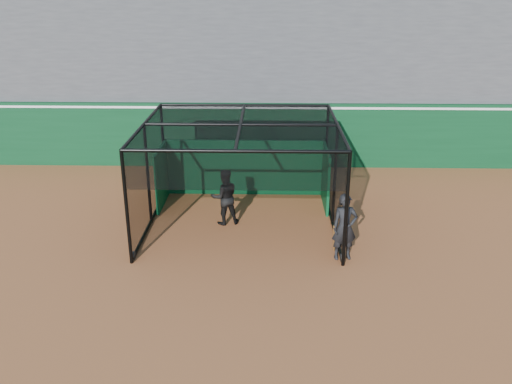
{
  "coord_description": "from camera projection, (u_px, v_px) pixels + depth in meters",
  "views": [
    {
      "loc": [
        0.72,
        -11.86,
        6.84
      ],
      "look_at": [
        0.41,
        2.0,
        1.4
      ],
      "focal_mm": 38.0,
      "sensor_mm": 36.0,
      "label": 1
    }
  ],
  "objects": [
    {
      "name": "on_deck_player",
      "position": [
        345.0,
        227.0,
        13.96
      ],
      "size": [
        0.7,
        0.51,
        1.79
      ],
      "color": "black",
      "rests_on": "ground"
    },
    {
      "name": "batting_cage",
      "position": [
        241.0,
        176.0,
        15.79
      ],
      "size": [
        5.56,
        5.15,
        3.05
      ],
      "color": "black",
      "rests_on": "ground"
    },
    {
      "name": "outfield_wall",
      "position": [
        249.0,
        133.0,
        20.99
      ],
      "size": [
        50.0,
        0.5,
        2.5
      ],
      "color": "#0A3C1D",
      "rests_on": "ground"
    },
    {
      "name": "grandstand",
      "position": [
        252.0,
        39.0,
        23.34
      ],
      "size": [
        50.0,
        7.85,
        8.95
      ],
      "color": "#4C4C4F",
      "rests_on": "ground"
    },
    {
      "name": "batter",
      "position": [
        225.0,
        197.0,
        16.02
      ],
      "size": [
        0.97,
        0.84,
        1.7
      ],
      "primitive_type": "imported",
      "rotation": [
        0.0,
        0.0,
        3.42
      ],
      "color": "black",
      "rests_on": "ground"
    },
    {
      "name": "ground",
      "position": [
        238.0,
        273.0,
        13.55
      ],
      "size": [
        120.0,
        120.0,
        0.0
      ],
      "primitive_type": "plane",
      "color": "#99542C",
      "rests_on": "ground"
    }
  ]
}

